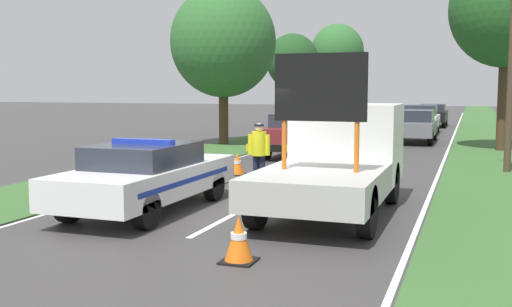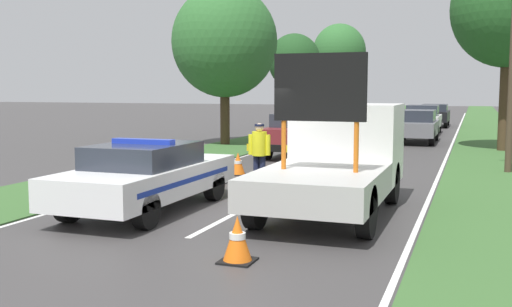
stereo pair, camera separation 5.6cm
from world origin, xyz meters
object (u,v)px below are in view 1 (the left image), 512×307
Objects in this scene: police_car at (147,175)px; traffic_cone_near_police at (239,239)px; traffic_cone_near_truck at (288,165)px; queued_car_sedan_black at (433,115)px; traffic_cone_centre_front at (237,164)px; queued_car_wagon_maroon at (299,134)px; roadside_tree_near_right at (507,9)px; road_barrier at (306,152)px; roadside_tree_near_left at (223,42)px; work_truck at (338,157)px; pedestrian_civilian at (311,150)px; queued_car_suv_grey at (415,125)px; roadside_tree_mid_left at (337,52)px; traffic_cone_behind_barrier at (220,173)px; utility_pole at (512,57)px; queued_car_van_white at (421,119)px; roadside_tree_mid_right at (293,62)px; police_officer at (259,149)px.

police_car is 4.20m from traffic_cone_near_police.
traffic_cone_near_truck is 25.06m from queued_car_sedan_black.
traffic_cone_centre_front is 5.36m from queued_car_wagon_maroon.
queued_car_sedan_black is (3.58, 20.02, -0.05)m from queued_car_wagon_maroon.
roadside_tree_near_right is (7.36, 15.25, 4.88)m from police_car.
traffic_cone_near_truck is at bearing 120.37° from road_barrier.
road_barrier is 11.75m from roadside_tree_near_left.
work_truck reaches higher than road_barrier.
pedestrian_civilian is at bearing 108.42° from queued_car_wagon_maroon.
roadside_tree_mid_left is at bearing -66.30° from queued_car_suv_grey.
traffic_cone_near_police is 19.27m from roadside_tree_near_right.
traffic_cone_behind_barrier is 0.08× the size of utility_pole.
traffic_cone_near_police is at bearing 88.21° from queued_car_suv_grey.
roadside_tree_near_right is at bearing 142.04° from queued_car_suv_grey.
roadside_tree_near_right reaches higher than roadside_tree_near_left.
queued_car_van_white reaches higher than police_car.
traffic_cone_near_truck is at bearing -155.44° from utility_pole.
pedestrian_civilian is at bearing -140.19° from utility_pole.
roadside_tree_near_right is (3.60, -2.81, 4.82)m from queued_car_suv_grey.
queued_car_suv_grey is at bearing -115.69° from queued_car_wagon_maroon.
road_barrier is 0.58× the size of roadside_tree_mid_right.
queued_car_wagon_maroon is at bearing -147.42° from roadside_tree_near_right.
queued_car_wagon_maroon is 14.69m from roadside_tree_mid_right.
roadside_tree_near_right is at bearing -38.57° from roadside_tree_mid_right.
queued_car_wagon_maroon is at bearing 162.87° from utility_pole.
queued_car_suv_grey reaches higher than police_car.
road_barrier is at bearing -52.64° from traffic_cone_near_truck.
traffic_cone_near_police is at bearing 87.00° from work_truck.
pedestrian_civilian is 0.22× the size of roadside_tree_near_left.
queued_car_wagon_maroon is at bearing 102.09° from traffic_cone_near_truck.
utility_pole reaches higher than traffic_cone_near_truck.
traffic_cone_centre_front is 1.54m from traffic_cone_behind_barrier.
utility_pole is at bearing -90.92° from roadside_tree_near_right.
roadside_tree_mid_right is (-3.92, 19.00, 3.79)m from traffic_cone_centre_front.
queued_car_van_white is 0.91× the size of queued_car_sedan_black.
utility_pole is at bearing 110.09° from queued_car_suv_grey.
roadside_tree_mid_left is (-6.70, 37.58, 4.94)m from traffic_cone_near_police.
queued_car_wagon_maroon is 8.18m from queued_car_suv_grey.
traffic_cone_near_police is 8.78m from traffic_cone_centre_front.
roadside_tree_near_left reaches higher than roadside_tree_mid_right.
queued_car_wagon_maroon is (-2.09, 6.29, -0.07)m from pedestrian_civilian.
pedestrian_civilian is 0.19× the size of roadside_tree_near_right.
traffic_cone_centre_front is 0.09× the size of roadside_tree_mid_left.
traffic_cone_behind_barrier is (-1.29, -1.96, -0.03)m from traffic_cone_near_truck.
pedestrian_civilian is 2.49m from traffic_cone_behind_barrier.
police_car is 3.85m from traffic_cone_behind_barrier.
queued_car_sedan_black reaches higher than traffic_cone_behind_barrier.
roadside_tree_near_right reaches higher than police_officer.
road_barrier is 5.10× the size of traffic_cone_centre_front.
utility_pole is (7.39, 3.16, 3.08)m from traffic_cone_centre_front.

